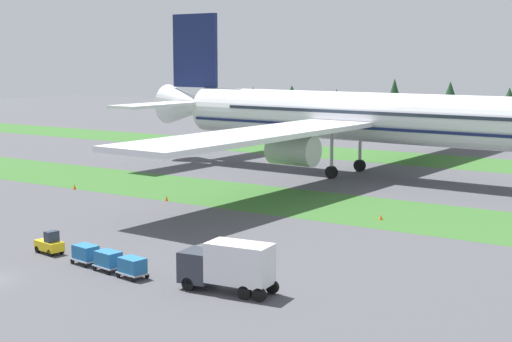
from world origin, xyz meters
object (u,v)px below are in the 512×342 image
catering_truck (228,265)px  baggage_tug (50,244)px  cargo_dolly_second (108,259)px  taxiway_marker_2 (75,187)px  airliner (361,117)px  taxiway_marker_0 (166,198)px  cargo_dolly_lead (86,253)px  ground_crew_marshaller (255,267)px  cargo_dolly_third (132,266)px  taxiway_marker_1 (381,217)px

catering_truck → baggage_tug: bearing=81.9°
cargo_dolly_second → taxiway_marker_2: (-29.72, 24.66, -0.57)m
catering_truck → airliner: bearing=9.7°
airliner → baggage_tug: bearing=-0.9°
taxiway_marker_2 → taxiway_marker_0: bearing=1.0°
baggage_tug → cargo_dolly_second: bearing=-90.0°
airliner → cargo_dolly_lead: size_ratio=36.11×
catering_truck → taxiway_marker_2: 47.05m
airliner → taxiway_marker_0: (-10.26, -28.96, -7.91)m
baggage_tug → ground_crew_marshaller: size_ratio=1.59×
cargo_dolly_second → cargo_dolly_lead: bearing=90.0°
ground_crew_marshaller → taxiway_marker_0: size_ratio=2.99×
cargo_dolly_third → ground_crew_marshaller: bearing=-50.1°
airliner → taxiway_marker_2: size_ratio=124.84×
airliner → catering_truck: (15.65, -53.14, -6.25)m
cargo_dolly_second → taxiway_marker_1: cargo_dolly_second is taller
cargo_dolly_lead → taxiway_marker_1: (12.45, 28.45, -0.64)m
baggage_tug → ground_crew_marshaller: baggage_tug is taller
catering_truck → ground_crew_marshaller: (-0.13, 3.57, -1.01)m
cargo_dolly_third → catering_truck: 8.05m
cargo_dolly_lead → cargo_dolly_second: same height
ground_crew_marshaller → taxiway_marker_0: (-25.78, 20.61, -0.65)m
ground_crew_marshaller → taxiway_marker_1: ground_crew_marshaller is taller
cargo_dolly_second → catering_truck: (10.76, 0.74, 1.03)m
ground_crew_marshaller → taxiway_marker_2: bearing=21.8°
baggage_tug → cargo_dolly_lead: 5.03m
baggage_tug → taxiway_marker_2: baggage_tug is taller
baggage_tug → cargo_dolly_second: baggage_tug is taller
ground_crew_marshaller → taxiway_marker_0: 33.01m
cargo_dolly_lead → ground_crew_marshaller: ground_crew_marshaller is taller
taxiway_marker_0 → taxiway_marker_1: 25.04m
ground_crew_marshaller → cargo_dolly_lead: bearing=64.5°
cargo_dolly_lead → taxiway_marker_0: cargo_dolly_lead is taller
airliner → taxiway_marker_1: airliner is taller
ground_crew_marshaller → taxiway_marker_1: (-1.05, 24.58, -0.67)m
baggage_tug → cargo_dolly_lead: bearing=-90.0°
airliner → cargo_dolly_second: airliner is taller
catering_truck → taxiway_marker_2: catering_truck is taller
airliner → taxiway_marker_0: airliner is taller
airliner → taxiway_marker_0: size_ratio=148.61×
baggage_tug → cargo_dolly_lead: baggage_tug is taller
baggage_tug → catering_truck: 18.64m
cargo_dolly_lead → catering_truck: size_ratio=0.33×
cargo_dolly_lead → taxiway_marker_0: bearing=35.2°
baggage_tug → taxiway_marker_2: 32.10m
taxiway_marker_2 → taxiway_marker_1: bearing=6.1°
baggage_tug → ground_crew_marshaller: 18.73m
cargo_dolly_lead → catering_truck: (13.63, 0.31, 1.03)m
airliner → taxiway_marker_0: bearing=-17.2°
airliner → baggage_tug: size_ratio=31.33×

